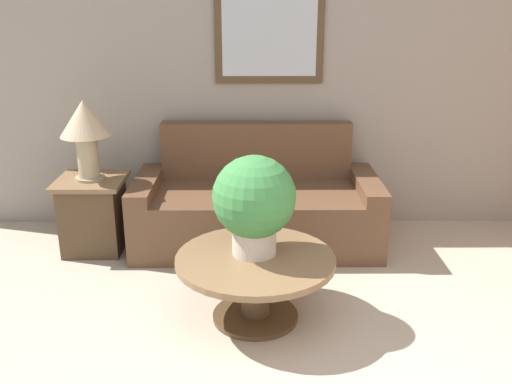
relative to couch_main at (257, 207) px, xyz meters
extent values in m
cube|color=gray|center=(0.47, 0.48, 1.00)|extent=(6.58, 0.06, 2.60)
cube|color=#4C3823|center=(0.11, 0.43, 1.34)|extent=(0.89, 0.03, 0.79)
cube|color=#B2BCC6|center=(0.11, 0.42, 1.34)|extent=(0.77, 0.01, 0.67)
cube|color=brown|center=(0.00, -0.05, -0.07)|extent=(1.58, 0.88, 0.46)
cube|color=brown|center=(0.00, 0.32, 0.40)|extent=(1.58, 0.16, 0.47)
cube|color=brown|center=(-0.88, -0.05, -0.02)|extent=(0.18, 0.88, 0.56)
cube|color=brown|center=(0.88, -0.05, -0.02)|extent=(0.18, 0.88, 0.56)
cylinder|color=#4C3823|center=(-0.02, -1.19, -0.28)|extent=(0.54, 0.54, 0.03)
cylinder|color=#4C3823|center=(-0.02, -1.19, -0.09)|extent=(0.18, 0.18, 0.36)
cylinder|color=brown|center=(-0.02, -1.19, 0.11)|extent=(0.98, 0.98, 0.04)
cube|color=#4C3823|center=(-1.29, -0.13, -0.02)|extent=(0.44, 0.44, 0.55)
cube|color=brown|center=(-1.29, -0.13, 0.27)|extent=(0.52, 0.52, 0.03)
cylinder|color=tan|center=(-1.29, -0.13, 0.30)|extent=(0.23, 0.23, 0.02)
cylinder|color=tan|center=(-1.29, -0.13, 0.47)|extent=(0.16, 0.16, 0.32)
cone|color=tan|center=(-1.29, -0.13, 0.77)|extent=(0.38, 0.38, 0.27)
cylinder|color=beige|center=(-0.02, -1.14, 0.22)|extent=(0.27, 0.27, 0.18)
sphere|color=#387A3D|center=(-0.02, -1.14, 0.49)|extent=(0.50, 0.50, 0.50)
camera|label=1|loc=(-0.03, -4.34, 1.63)|focal=40.00mm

